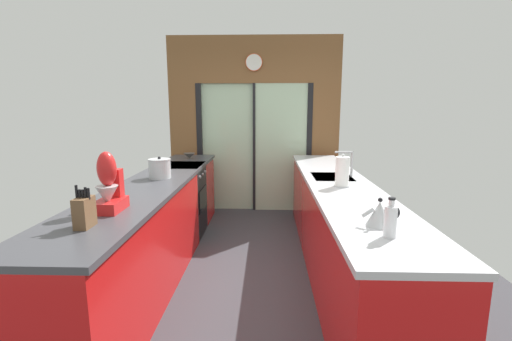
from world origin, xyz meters
The scene contains 13 objects.
ground_plane centered at (0.00, 0.60, -0.01)m, with size 5.04×7.60×0.02m, color #38383D.
back_wall_unit centered at (0.00, 2.40, 1.52)m, with size 2.64×0.12×2.70m.
left_counter_run centered at (-0.91, 0.13, 0.47)m, with size 0.62×3.80×0.92m.
right_counter_run centered at (0.91, 0.30, 0.46)m, with size 0.62×3.80×0.92m.
sink_faucet centered at (1.06, 0.55, 1.10)m, with size 0.19×0.02×0.27m.
oven_range centered at (-0.91, 1.25, 0.46)m, with size 0.60×0.60×0.92m.
mixing_bowl centered at (-0.89, 1.76, 0.96)m, with size 0.17×0.17×0.08m.
knife_block centered at (-0.89, -1.07, 1.02)m, with size 0.09×0.14×0.26m.
stand_mixer centered at (-0.89, -0.73, 1.08)m, with size 0.17×0.27×0.42m.
stock_pot centered at (-0.89, 0.40, 1.02)m, with size 0.22×0.22×0.22m.
kettle centered at (0.89, -0.99, 1.00)m, with size 0.23×0.16×0.18m.
soap_bottle centered at (0.89, -1.18, 1.02)m, with size 0.07×0.07×0.23m.
paper_towel_roll centered at (0.89, 0.08, 1.06)m, with size 0.14×0.14×0.30m.
Camera 1 is at (0.21, -3.03, 1.63)m, focal length 24.26 mm.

